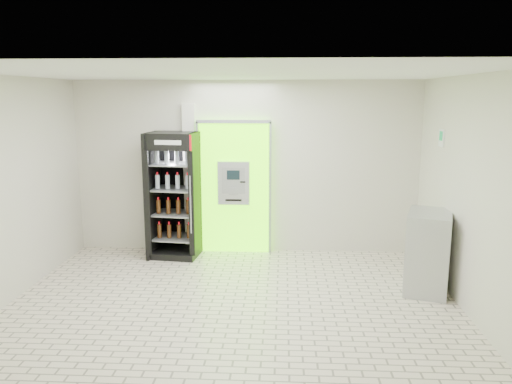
{
  "coord_description": "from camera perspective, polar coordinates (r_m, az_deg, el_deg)",
  "views": [
    {
      "loc": [
        0.65,
        -6.13,
        2.74
      ],
      "look_at": [
        0.25,
        1.2,
        1.31
      ],
      "focal_mm": 35.0,
      "sensor_mm": 36.0,
      "label": 1
    }
  ],
  "objects": [
    {
      "name": "exit_sign",
      "position": [
        7.9,
        20.44,
        5.83
      ],
      "size": [
        0.02,
        0.22,
        0.26
      ],
      "color": "white",
      "rests_on": "room_shell"
    },
    {
      "name": "ground",
      "position": [
        6.74,
        -2.73,
        -12.99
      ],
      "size": [
        6.0,
        6.0,
        0.0
      ],
      "primitive_type": "plane",
      "color": "beige",
      "rests_on": "ground"
    },
    {
      "name": "atm_assembly",
      "position": [
        8.72,
        -2.5,
        0.63
      ],
      "size": [
        1.3,
        0.24,
        2.33
      ],
      "color": "#5EF602",
      "rests_on": "ground"
    },
    {
      "name": "pillar",
      "position": [
        8.85,
        -7.52,
        1.54
      ],
      "size": [
        0.22,
        0.11,
        2.6
      ],
      "color": "silver",
      "rests_on": "ground"
    },
    {
      "name": "room_shell",
      "position": [
        6.23,
        -2.88,
        2.69
      ],
      "size": [
        6.0,
        6.0,
        6.0
      ],
      "color": "beige",
      "rests_on": "ground"
    },
    {
      "name": "steel_cabinet",
      "position": [
        7.49,
        19.05,
        -6.47
      ],
      "size": [
        0.82,
        0.99,
        1.14
      ],
      "rotation": [
        0.0,
        0.0,
        -0.31
      ],
      "color": "#A8AAAF",
      "rests_on": "ground"
    },
    {
      "name": "beverage_cooler",
      "position": [
        8.64,
        -9.28,
        -0.59
      ],
      "size": [
        0.87,
        0.81,
        2.13
      ],
      "rotation": [
        0.0,
        0.0,
        -0.11
      ],
      "color": "black",
      "rests_on": "ground"
    }
  ]
}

